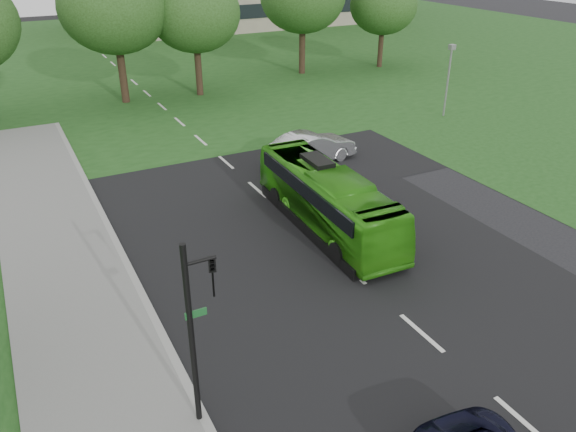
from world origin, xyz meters
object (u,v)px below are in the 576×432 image
(tree_park_c, at_px, (194,13))
(sedan, at_px, (311,148))
(tree_park_b, at_px, (114,7))
(tree_park_e, at_px, (384,5))
(traffic_light, at_px, (197,323))
(camera_pole, at_px, (449,71))
(bus, at_px, (327,199))

(tree_park_c, bearing_deg, sedan, -88.09)
(sedan, bearing_deg, tree_park_b, 12.30)
(tree_park_c, bearing_deg, tree_park_e, 5.67)
(traffic_light, height_order, camera_pole, traffic_light)
(tree_park_e, height_order, bus, tree_park_e)
(tree_park_c, height_order, camera_pole, tree_park_c)
(tree_park_e, distance_m, camera_pole, 15.45)
(traffic_light, bearing_deg, camera_pole, 50.65)
(tree_park_e, xyz_separation_m, camera_pole, (-5.15, -14.39, -2.27))
(tree_park_b, xyz_separation_m, bus, (2.94, -23.02, -5.22))
(tree_park_e, bearing_deg, sedan, -134.22)
(tree_park_c, distance_m, bus, 23.07)
(tree_park_e, distance_m, sedan, 24.99)
(tree_park_b, xyz_separation_m, sedan, (5.94, -16.41, -5.67))
(tree_park_b, height_order, tree_park_e, tree_park_b)
(bus, bearing_deg, tree_park_b, 99.40)
(tree_park_c, bearing_deg, traffic_light, -109.32)
(tree_park_c, relative_size, bus, 0.95)
(tree_park_b, xyz_separation_m, tree_park_c, (5.41, -0.55, -0.63))
(traffic_light, bearing_deg, tree_park_e, 62.05)
(tree_park_c, distance_m, tree_park_e, 17.78)
(tree_park_b, relative_size, tree_park_e, 1.24)
(tree_park_c, height_order, traffic_light, tree_park_c)
(tree_park_b, relative_size, sedan, 1.94)
(tree_park_b, distance_m, traffic_light, 31.14)
(tree_park_e, distance_m, traffic_light, 42.51)
(traffic_light, bearing_deg, tree_park_c, 84.35)
(tree_park_b, height_order, sedan, tree_park_b)
(bus, distance_m, camera_pole, 18.02)
(tree_park_e, distance_m, bus, 31.77)
(tree_park_c, relative_size, sedan, 1.74)
(tree_park_c, height_order, sedan, tree_park_c)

